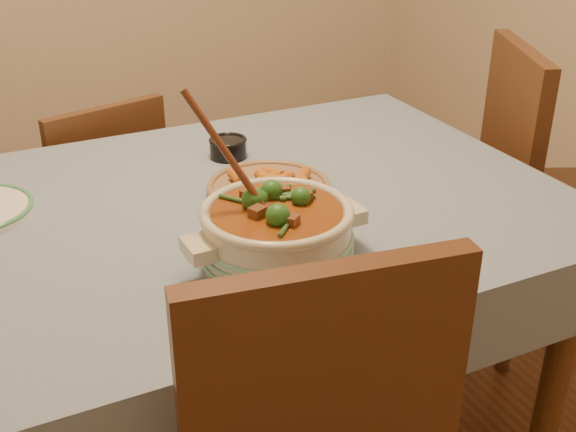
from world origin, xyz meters
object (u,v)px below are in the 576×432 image
(condiment_bowl, at_px, (228,147))
(chair_right, at_px, (542,184))
(dining_table, at_px, (201,246))
(stew_casserole, at_px, (277,229))
(chair_far, at_px, (102,205))
(fried_plate, at_px, (269,186))

(condiment_bowl, bearing_deg, chair_right, -9.58)
(dining_table, relative_size, chair_right, 1.72)
(stew_casserole, xyz_separation_m, condiment_bowl, (0.11, 0.54, -0.04))
(dining_table, distance_m, condiment_bowl, 0.33)
(dining_table, xyz_separation_m, chair_far, (-0.08, 0.74, -0.21))
(fried_plate, height_order, chair_far, chair_far)
(stew_casserole, distance_m, fried_plate, 0.32)
(stew_casserole, relative_size, condiment_bowl, 3.71)
(fried_plate, relative_size, chair_right, 0.36)
(condiment_bowl, relative_size, chair_far, 0.12)
(fried_plate, xyz_separation_m, chair_right, (0.96, 0.09, -0.22))
(dining_table, relative_size, chair_far, 2.08)
(chair_far, xyz_separation_m, chair_right, (1.22, -0.64, 0.10))
(stew_casserole, bearing_deg, chair_right, 19.41)
(chair_right, bearing_deg, fried_plate, 119.64)
(dining_table, height_order, fried_plate, fried_plate)
(fried_plate, height_order, chair_right, chair_right)
(condiment_bowl, height_order, chair_right, chair_right)
(dining_table, height_order, condiment_bowl, condiment_bowl)
(dining_table, relative_size, condiment_bowl, 16.94)
(stew_casserole, distance_m, chair_far, 1.10)
(dining_table, distance_m, chair_far, 0.77)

